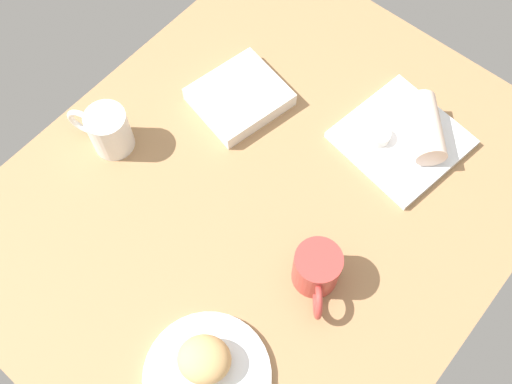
# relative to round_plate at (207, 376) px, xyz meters

# --- Properties ---
(dining_table) EXTENTS (1.10, 0.90, 0.04)m
(dining_table) POSITION_rel_round_plate_xyz_m (-0.33, -0.15, -0.03)
(dining_table) COLOR #9E754C
(dining_table) RESTS_ON ground
(round_plate) EXTENTS (0.22, 0.22, 0.01)m
(round_plate) POSITION_rel_round_plate_xyz_m (0.00, 0.00, 0.00)
(round_plate) COLOR white
(round_plate) RESTS_ON dining_table
(scone_pastry) EXTENTS (0.12, 0.12, 0.06)m
(scone_pastry) POSITION_rel_round_plate_xyz_m (-0.01, -0.02, 0.04)
(scone_pastry) COLOR tan
(scone_pastry) RESTS_ON round_plate
(square_plate) EXTENTS (0.25, 0.25, 0.02)m
(square_plate) POSITION_rel_round_plate_xyz_m (-0.60, -0.01, 0.00)
(square_plate) COLOR white
(square_plate) RESTS_ON dining_table
(sauce_cup) EXTENTS (0.05, 0.05, 0.02)m
(sauce_cup) POSITION_rel_round_plate_xyz_m (-0.57, -0.05, 0.02)
(sauce_cup) COLOR silver
(sauce_cup) RESTS_ON square_plate
(breakfast_wrap) EXTENTS (0.15, 0.14, 0.06)m
(breakfast_wrap) POSITION_rel_round_plate_xyz_m (-0.63, 0.02, 0.04)
(breakfast_wrap) COLOR beige
(breakfast_wrap) RESTS_ON square_plate
(book_stack) EXTENTS (0.21, 0.19, 0.04)m
(book_stack) POSITION_rel_round_plate_xyz_m (-0.46, -0.33, 0.01)
(book_stack) COLOR silver
(book_stack) RESTS_ON dining_table
(coffee_mug) EXTENTS (0.12, 0.11, 0.09)m
(coffee_mug) POSITION_rel_round_plate_xyz_m (-0.26, 0.03, 0.04)
(coffee_mug) COLOR #B23833
(coffee_mug) RESTS_ON dining_table
(second_mug) EXTENTS (0.08, 0.13, 0.10)m
(second_mug) POSITION_rel_round_plate_xyz_m (-0.22, -0.46, 0.04)
(second_mug) COLOR white
(second_mug) RESTS_ON dining_table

